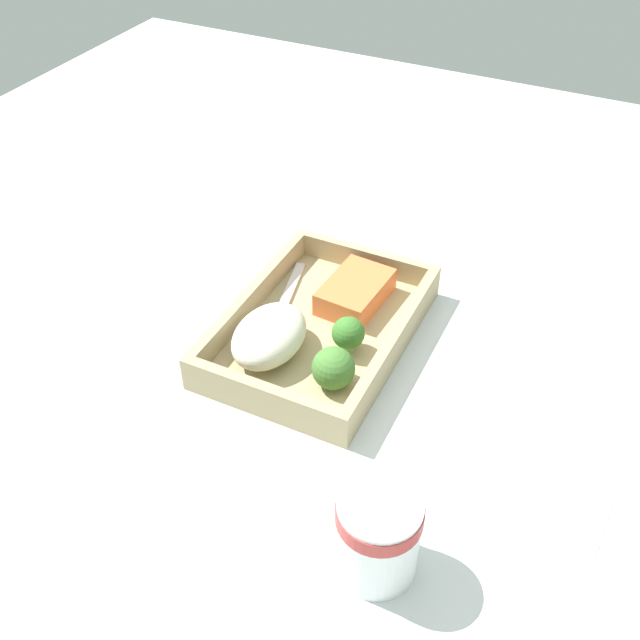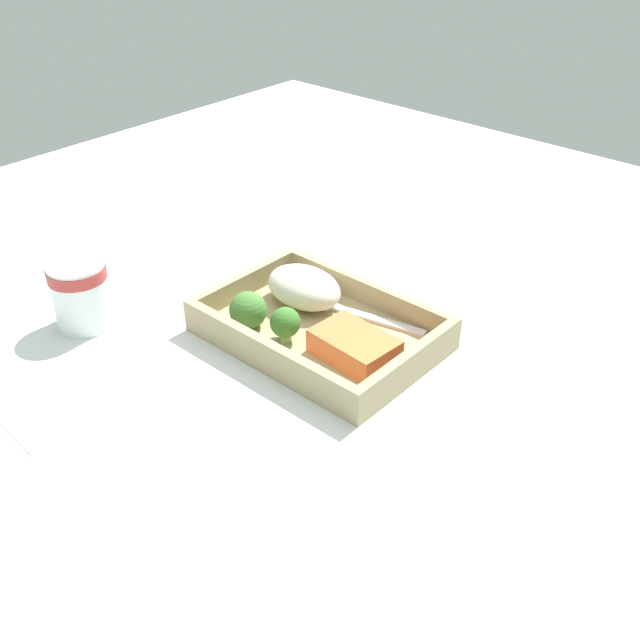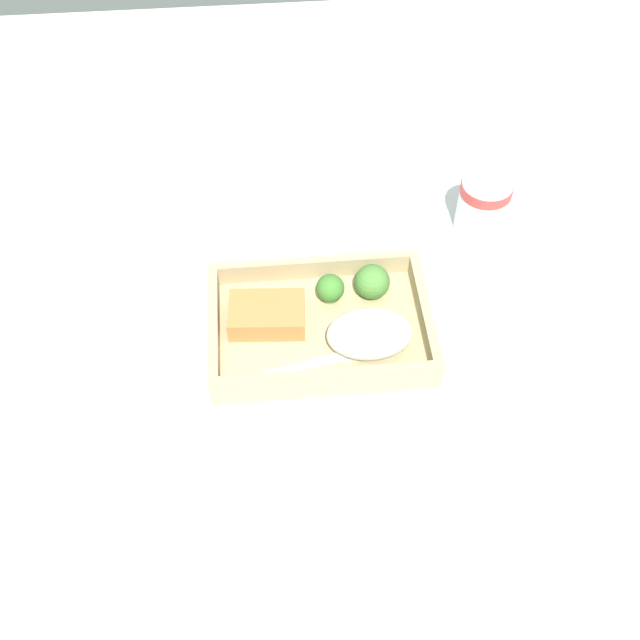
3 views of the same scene
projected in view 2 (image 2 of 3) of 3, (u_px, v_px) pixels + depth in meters
ground_plane at (320, 346)px, 89.70cm from camera, size 160.00×160.00×2.00cm
takeout_tray at (320, 335)px, 88.83cm from camera, size 26.92×18.75×1.20cm
tray_rim at (320, 320)px, 87.70cm from camera, size 26.92×18.75×2.96cm
salmon_fillet at (354, 346)px, 83.25cm from camera, size 9.68×6.79×2.88cm
mashed_potatoes at (304, 287)px, 92.41cm from camera, size 10.25×7.20×4.68cm
broccoli_floret_1 at (285, 323)px, 85.53cm from camera, size 3.57×3.57×4.27cm
broccoli_floret_2 at (248, 310)px, 88.14cm from camera, size 4.49×4.49×4.50cm
fork at (357, 314)px, 91.17cm from camera, size 15.77×5.09×0.44cm
paper_cup at (80, 291)px, 89.37cm from camera, size 6.98×6.98×8.40cm
receipt_slip at (83, 402)px, 79.04cm from camera, size 8.68×15.87×0.24cm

